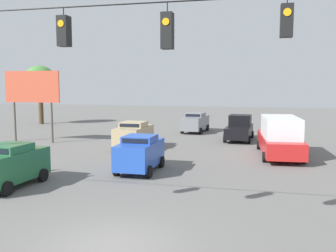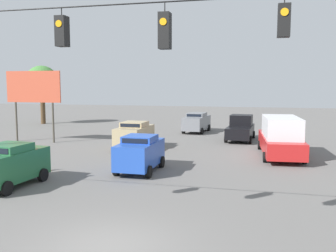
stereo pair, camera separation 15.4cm
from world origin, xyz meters
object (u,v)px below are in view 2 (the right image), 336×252
object	(u,v)px
box_truck_red_oncoming_far	(281,137)
tree_horizon_left	(42,83)
overhead_signal_span	(114,76)
sedan_green_parked_shoulder	(10,164)
traffic_cone_second	(18,175)
pickup_truck_black_oncoming_deep	(241,129)
sedan_blue_withflow_mid	(140,153)
sedan_tan_withflow_far	(135,135)
traffic_cone_third	(48,165)
sedan_grey_withflow_deep	(197,122)
roadside_billboard	(33,90)

from	to	relation	value
box_truck_red_oncoming_far	tree_horizon_left	xyz separation A→B (m)	(26.80, -14.44, 3.62)
overhead_signal_span	tree_horizon_left	xyz separation A→B (m)	(21.28, -29.50, -0.04)
sedan_green_parked_shoulder	traffic_cone_second	bearing A→B (deg)	-78.22
pickup_truck_black_oncoming_deep	traffic_cone_second	bearing A→B (deg)	59.61
sedan_blue_withflow_mid	sedan_tan_withflow_far	xyz separation A→B (m)	(2.64, -6.68, 0.02)
traffic_cone_second	traffic_cone_third	bearing A→B (deg)	-92.38
traffic_cone_third	tree_horizon_left	world-z (taller)	tree_horizon_left
sedan_grey_withflow_deep	sedan_blue_withflow_mid	bearing A→B (deg)	89.56
overhead_signal_span	sedan_green_parked_shoulder	size ratio (longest dim) A/B	5.95
sedan_green_parked_shoulder	traffic_cone_second	size ratio (longest dim) A/B	5.77
tree_horizon_left	sedan_tan_withflow_far	bearing A→B (deg)	139.50
box_truck_red_oncoming_far	pickup_truck_black_oncoming_deep	xyz separation A→B (m)	(2.95, -6.73, -0.34)
traffic_cone_third	tree_horizon_left	xyz separation A→B (m)	(14.19, -21.90, 4.60)
sedan_blue_withflow_mid	sedan_green_parked_shoulder	world-z (taller)	sedan_green_parked_shoulder
sedan_blue_withflow_mid	traffic_cone_second	bearing A→B (deg)	35.05
sedan_tan_withflow_far	traffic_cone_second	world-z (taller)	sedan_tan_withflow_far
overhead_signal_span	traffic_cone_second	size ratio (longest dim) A/B	34.30
sedan_tan_withflow_far	traffic_cone_second	size ratio (longest dim) A/B	5.93
box_truck_red_oncoming_far	sedan_tan_withflow_far	bearing A→B (deg)	-1.82
sedan_blue_withflow_mid	box_truck_red_oncoming_far	size ratio (longest dim) A/B	0.53
sedan_blue_withflow_mid	traffic_cone_second	distance (m)	6.25
roadside_billboard	sedan_green_parked_shoulder	bearing A→B (deg)	119.07
traffic_cone_second	roadside_billboard	xyz separation A→B (m)	(6.68, -11.51, 3.91)
sedan_blue_withflow_mid	traffic_cone_third	distance (m)	5.15
box_truck_red_oncoming_far	traffic_cone_third	bearing A→B (deg)	30.60
overhead_signal_span	traffic_cone_third	size ratio (longest dim) A/B	34.30
sedan_blue_withflow_mid	roadside_billboard	bearing A→B (deg)	-34.03
box_truck_red_oncoming_far	sedan_green_parked_shoulder	distance (m)	16.50
roadside_billboard	tree_horizon_left	xyz separation A→B (m)	(7.41, -12.85, 0.69)
roadside_billboard	sedan_tan_withflow_far	bearing A→B (deg)	172.11
sedan_blue_withflow_mid	sedan_tan_withflow_far	size ratio (longest dim) A/B	0.95
traffic_cone_third	tree_horizon_left	distance (m)	26.50
sedan_blue_withflow_mid	sedan_tan_withflow_far	world-z (taller)	sedan_tan_withflow_far
sedan_grey_withflow_deep	roadside_billboard	size ratio (longest dim) A/B	0.81
pickup_truck_black_oncoming_deep	sedan_green_parked_shoulder	bearing A→B (deg)	61.19
traffic_cone_third	roadside_billboard	bearing A→B (deg)	-53.17
box_truck_red_oncoming_far	sedan_green_parked_shoulder	xyz separation A→B (m)	(12.55, 10.72, -0.27)
sedan_tan_withflow_far	tree_horizon_left	size ratio (longest dim) A/B	0.58
sedan_grey_withflow_deep	overhead_signal_span	bearing A→B (deg)	94.32
sedan_blue_withflow_mid	overhead_signal_span	bearing A→B (deg)	103.60
box_truck_red_oncoming_far	roadside_billboard	size ratio (longest dim) A/B	1.25
overhead_signal_span	traffic_cone_second	distance (m)	9.98
pickup_truck_black_oncoming_deep	roadside_billboard	bearing A→B (deg)	17.36
box_truck_red_oncoming_far	sedan_grey_withflow_deep	distance (m)	13.38
sedan_green_parked_shoulder	sedan_blue_withflow_mid	bearing A→B (deg)	-138.40
box_truck_red_oncoming_far	roadside_billboard	world-z (taller)	roadside_billboard
sedan_grey_withflow_deep	pickup_truck_black_oncoming_deep	distance (m)	6.29
sedan_tan_withflow_far	pickup_truck_black_oncoming_deep	size ratio (longest dim) A/B	0.79
sedan_blue_withflow_mid	sedan_green_parked_shoulder	size ratio (longest dim) A/B	0.98
roadside_billboard	pickup_truck_black_oncoming_deep	bearing A→B (deg)	-162.64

